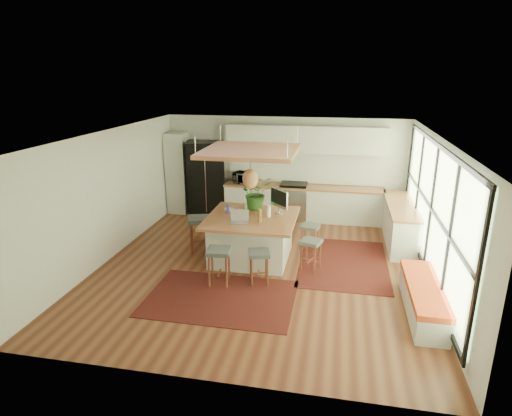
% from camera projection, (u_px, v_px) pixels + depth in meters
% --- Properties ---
extents(floor, '(7.00, 7.00, 0.00)m').
position_uv_depth(floor, '(261.00, 267.00, 8.83)').
color(floor, '#522417').
rests_on(floor, ground).
extents(ceiling, '(7.00, 7.00, 0.00)m').
position_uv_depth(ceiling, '(261.00, 135.00, 8.01)').
color(ceiling, white).
rests_on(ceiling, ground).
extents(wall_back, '(6.50, 0.00, 6.50)m').
position_uv_depth(wall_back, '(284.00, 167.00, 11.69)').
color(wall_back, silver).
rests_on(wall_back, ground).
extents(wall_front, '(6.50, 0.00, 6.50)m').
position_uv_depth(wall_front, '(208.00, 288.00, 5.15)').
color(wall_front, silver).
rests_on(wall_front, ground).
extents(wall_left, '(0.00, 7.00, 7.00)m').
position_uv_depth(wall_left, '(109.00, 195.00, 9.02)').
color(wall_left, silver).
rests_on(wall_left, ground).
extents(wall_right, '(0.00, 7.00, 7.00)m').
position_uv_depth(wall_right, '(436.00, 214.00, 7.82)').
color(wall_right, silver).
rests_on(wall_right, ground).
extents(window_wall, '(0.10, 6.20, 2.60)m').
position_uv_depth(window_wall, '(435.00, 211.00, 7.81)').
color(window_wall, black).
rests_on(window_wall, wall_right).
extents(pantry, '(0.55, 0.60, 2.25)m').
position_uv_depth(pantry, '(178.00, 173.00, 12.01)').
color(pantry, silver).
rests_on(pantry, floor).
extents(back_counter_base, '(4.20, 0.60, 0.88)m').
position_uv_depth(back_counter_base, '(302.00, 204.00, 11.57)').
color(back_counter_base, silver).
rests_on(back_counter_base, floor).
extents(back_counter_top, '(4.24, 0.64, 0.05)m').
position_uv_depth(back_counter_top, '(303.00, 187.00, 11.43)').
color(back_counter_top, brown).
rests_on(back_counter_top, back_counter_base).
extents(backsplash, '(4.20, 0.02, 0.80)m').
position_uv_depth(backsplash, '(305.00, 168.00, 11.57)').
color(backsplash, white).
rests_on(backsplash, wall_back).
extents(upper_cabinets, '(4.20, 0.34, 0.70)m').
position_uv_depth(upper_cabinets, '(305.00, 139.00, 11.18)').
color(upper_cabinets, silver).
rests_on(upper_cabinets, wall_back).
extents(range, '(0.76, 0.62, 1.00)m').
position_uv_depth(range, '(293.00, 201.00, 11.60)').
color(range, '#A5A5AA').
rests_on(range, floor).
extents(right_counter_base, '(0.60, 2.50, 0.88)m').
position_uv_depth(right_counter_base, '(400.00, 224.00, 10.02)').
color(right_counter_base, silver).
rests_on(right_counter_base, floor).
extents(right_counter_top, '(0.64, 2.54, 0.05)m').
position_uv_depth(right_counter_top, '(402.00, 205.00, 9.89)').
color(right_counter_top, brown).
rests_on(right_counter_top, right_counter_base).
extents(window_bench, '(0.52, 2.00, 0.50)m').
position_uv_depth(window_bench, '(423.00, 299.00, 7.09)').
color(window_bench, silver).
rests_on(window_bench, floor).
extents(ceiling_panel, '(1.86, 1.86, 0.80)m').
position_uv_depth(ceiling_panel, '(250.00, 164.00, 8.64)').
color(ceiling_panel, brown).
rests_on(ceiling_panel, ceiling).
extents(rug_near, '(2.60, 1.80, 0.01)m').
position_uv_depth(rug_near, '(220.00, 298.00, 7.60)').
color(rug_near, black).
rests_on(rug_near, floor).
extents(rug_right, '(1.80, 2.60, 0.01)m').
position_uv_depth(rug_right, '(343.00, 263.00, 9.00)').
color(rug_right, black).
rests_on(rug_right, floor).
extents(fridge, '(1.18, 1.02, 2.04)m').
position_uv_depth(fridge, '(206.00, 181.00, 11.94)').
color(fridge, black).
rests_on(fridge, floor).
extents(island, '(1.85, 1.85, 0.93)m').
position_uv_depth(island, '(252.00, 237.00, 9.13)').
color(island, brown).
rests_on(island, floor).
extents(stool_near_left, '(0.47, 0.47, 0.71)m').
position_uv_depth(stool_near_left, '(219.00, 267.00, 8.01)').
color(stool_near_left, '#404647').
rests_on(stool_near_left, floor).
extents(stool_near_right, '(0.47, 0.47, 0.65)m').
position_uv_depth(stool_near_right, '(259.00, 266.00, 8.05)').
color(stool_near_right, '#404647').
rests_on(stool_near_right, floor).
extents(stool_right_front, '(0.48, 0.48, 0.64)m').
position_uv_depth(stool_right_front, '(311.00, 253.00, 8.60)').
color(stool_right_front, '#404647').
rests_on(stool_right_front, floor).
extents(stool_right_back, '(0.45, 0.45, 0.64)m').
position_uv_depth(stool_right_back, '(310.00, 237.00, 9.44)').
color(stool_right_back, '#404647').
rests_on(stool_right_back, floor).
extents(stool_left_side, '(0.59, 0.59, 0.80)m').
position_uv_depth(stool_left_side, '(200.00, 236.00, 9.49)').
color(stool_left_side, '#404647').
rests_on(stool_left_side, floor).
extents(laptop, '(0.39, 0.41, 0.26)m').
position_uv_depth(laptop, '(239.00, 217.00, 8.57)').
color(laptop, '#A5A5AA').
rests_on(laptop, island).
extents(monitor, '(0.55, 0.55, 0.53)m').
position_uv_depth(monitor, '(279.00, 201.00, 9.15)').
color(monitor, '#A5A5AA').
rests_on(monitor, island).
extents(microwave, '(0.62, 0.45, 0.37)m').
position_uv_depth(microwave, '(244.00, 177.00, 11.64)').
color(microwave, '#A5A5AA').
rests_on(microwave, back_counter_top).
extents(island_plant, '(0.97, 0.99, 0.58)m').
position_uv_depth(island_plant, '(256.00, 196.00, 9.42)').
color(island_plant, '#1E4C19').
rests_on(island_plant, island).
extents(island_bowl, '(0.21, 0.21, 0.05)m').
position_uv_depth(island_bowl, '(229.00, 210.00, 9.36)').
color(island_bowl, white).
rests_on(island_bowl, island).
extents(island_bottle_0, '(0.07, 0.07, 0.19)m').
position_uv_depth(island_bottle_0, '(227.00, 209.00, 9.15)').
color(island_bottle_0, '#2C32B2').
rests_on(island_bottle_0, island).
extents(island_bottle_1, '(0.07, 0.07, 0.19)m').
position_uv_depth(island_bottle_1, '(231.00, 213.00, 8.89)').
color(island_bottle_1, white).
rests_on(island_bottle_1, island).
extents(island_bottle_2, '(0.07, 0.07, 0.19)m').
position_uv_depth(island_bottle_2, '(261.00, 218.00, 8.63)').
color(island_bottle_2, '#915A30').
rests_on(island_bottle_2, island).
extents(island_bottle_3, '(0.07, 0.07, 0.19)m').
position_uv_depth(island_bottle_3, '(268.00, 213.00, 8.94)').
color(island_bottle_3, white).
rests_on(island_bottle_3, island).
extents(island_bottle_4, '(0.07, 0.07, 0.19)m').
position_uv_depth(island_bottle_4, '(245.00, 208.00, 9.23)').
color(island_bottle_4, '#709157').
rests_on(island_bottle_4, island).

